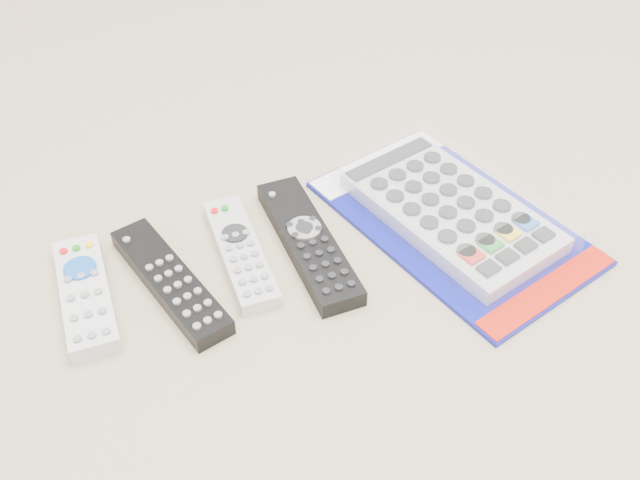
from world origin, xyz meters
name	(u,v)px	position (x,y,z in m)	size (l,w,h in m)	color
remote_small_grey	(86,295)	(-0.23, 0.01, 0.01)	(0.07, 0.18, 0.03)	#B9B9BB
remote_slim_black	(170,281)	(-0.14, -0.01, 0.01)	(0.09, 0.21, 0.02)	black
remote_silver_dvd	(241,252)	(-0.05, 0.01, 0.01)	(0.06, 0.19, 0.02)	silver
remote_large_black	(308,242)	(0.03, -0.01, 0.01)	(0.07, 0.23, 0.02)	black
jumbo_remote_packaged	(451,209)	(0.21, -0.04, 0.02)	(0.27, 0.37, 0.05)	navy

